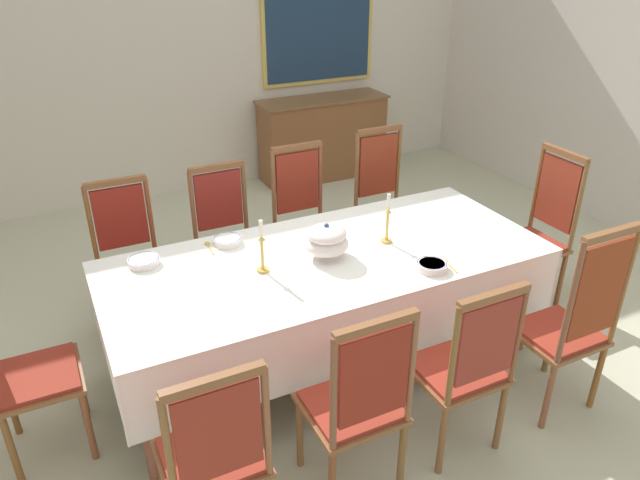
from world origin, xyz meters
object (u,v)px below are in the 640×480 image
bowl_near_right (432,266)px  framed_painting (318,14)px  chair_south_a (214,454)px  chair_north_b (227,236)px  chair_south_d (571,321)px  soup_tureen (326,241)px  sideboard (323,138)px  chair_head_west (18,363)px  bowl_far_left (144,261)px  spoon_primary (208,245)px  chair_south_c (465,365)px  bowl_near_left (227,240)px  chair_north_c (304,218)px  candlestick_west (262,252)px  chair_head_east (539,229)px  spoon_secondary (446,262)px  chair_south_b (358,402)px  chair_north_a (129,256)px  chair_north_d (384,200)px  dining_table (327,267)px  candlestick_east (387,224)px

bowl_near_right → framed_painting: (1.08, 3.67, 0.94)m
chair_south_a → chair_north_b: (0.69, 1.92, 0.00)m
chair_south_a → chair_south_d: size_ratio=0.87×
soup_tureen → sideboard: bearing=63.9°
chair_head_west → bowl_far_left: 0.84m
spoon_primary → sideboard: size_ratio=0.12×
chair_south_a → chair_south_c: bearing=0.0°
chair_head_west → bowl_far_left: bearing=117.6°
spoon_primary → bowl_near_left: bearing=-9.8°
chair_south_c → chair_north_c: size_ratio=0.95×
candlestick_west → bowl_near_left: 0.43m
chair_head_east → candlestick_west: chair_head_east is taller
spoon_secondary → sideboard: sideboard is taller
framed_painting → spoon_secondary: bearing=-104.7°
soup_tureen → sideboard: (1.48, 3.01, -0.43)m
candlestick_west → bowl_near_left: bearing=100.0°
chair_head_west → bowl_near_left: (1.24, 0.42, 0.21)m
spoon_primary → bowl_near_right: bearing=-35.5°
chair_north_b → candlestick_west: bearing=85.0°
chair_south_b → chair_north_b: bearing=90.0°
bowl_near_left → chair_head_east: bearing=-10.6°
chair_north_a → spoon_primary: size_ratio=5.95×
chair_north_a → chair_north_d: bearing=-179.9°
chair_south_a → chair_north_a: chair_north_a is taller
dining_table → chair_north_d: size_ratio=2.30×
chair_south_a → candlestick_west: size_ratio=3.28×
soup_tureen → bowl_near_right: soup_tureen is taller
candlestick_west → candlestick_east: bearing=-0.0°
chair_north_d → sideboard: (0.46, 2.05, -0.12)m
chair_north_d → chair_south_d: bearing=90.0°
spoon_secondary → dining_table: bearing=156.7°
chair_north_a → chair_head_east: bearing=160.7°
chair_north_a → chair_head_west: bearing=53.5°
chair_south_c → chair_head_east: (1.43, 0.96, 0.04)m
chair_north_a → sideboard: bearing=-140.5°
spoon_secondary → sideboard: bearing=85.1°
chair_south_c → soup_tureen: (-0.30, 0.96, 0.34)m
chair_south_a → bowl_near_right: size_ratio=5.85×
bowl_near_left → spoon_secondary: bowl_near_left is taller
soup_tureen → spoon_secondary: (0.60, -0.38, -0.10)m
chair_head_east → spoon_secondary: chair_head_east is taller
spoon_secondary → chair_north_b: bearing=134.0°
framed_painting → spoon_primary: bearing=-127.2°
chair_north_a → chair_south_b: 2.04m
candlestick_east → bowl_near_right: candlestick_east is taller
chair_north_c → dining_table: bearing=73.1°
soup_tureen → bowl_far_left: bearing=159.2°
chair_south_a → chair_south_b: 0.69m
chair_north_c → soup_tureen: (-0.30, -0.96, 0.32)m
candlestick_west → chair_north_c: bearing=53.8°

